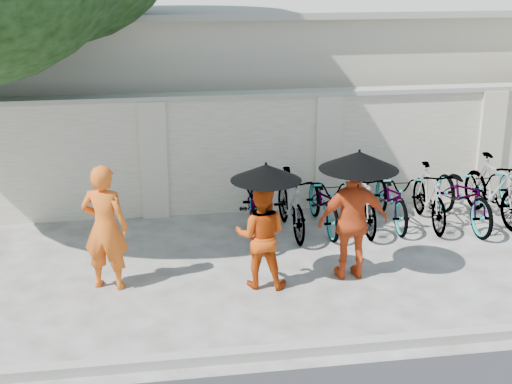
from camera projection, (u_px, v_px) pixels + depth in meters
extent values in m
plane|color=beige|center=(238.00, 291.00, 9.53)|extent=(80.00, 80.00, 0.00)
cube|color=#A0A093|center=(259.00, 353.00, 7.92)|extent=(40.00, 0.16, 0.12)
cube|color=white|center=(270.00, 153.00, 12.36)|extent=(20.00, 0.30, 2.00)
cube|color=beige|center=(284.00, 81.00, 15.88)|extent=(14.00, 6.00, 3.20)
imported|color=orange|center=(105.00, 228.00, 9.37)|extent=(0.73, 0.59, 1.72)
imported|color=#C7420C|center=(261.00, 236.00, 9.47)|extent=(0.82, 0.71, 1.45)
cylinder|color=black|center=(266.00, 202.00, 9.24)|extent=(0.02, 0.02, 0.81)
cone|color=black|center=(266.00, 172.00, 9.12)|extent=(0.92, 0.92, 0.21)
imported|color=#D74C1C|center=(353.00, 221.00, 9.68)|extent=(0.98, 0.42, 1.65)
cylinder|color=black|center=(358.00, 188.00, 9.45)|extent=(0.02, 0.02, 0.78)
cone|color=black|center=(359.00, 160.00, 9.33)|extent=(1.06, 1.06, 0.24)
imported|color=gray|center=(255.00, 205.00, 11.24)|extent=(0.88, 2.04, 1.04)
imported|color=gray|center=(291.00, 203.00, 11.35)|extent=(0.54, 1.72, 1.02)
imported|color=gray|center=(324.00, 202.00, 11.58)|extent=(0.64, 1.77, 0.92)
imported|color=gray|center=(361.00, 200.00, 11.54)|extent=(0.49, 1.67, 1.00)
imported|color=gray|center=(392.00, 197.00, 11.78)|extent=(0.71, 1.79, 0.93)
imported|color=gray|center=(429.00, 196.00, 11.71)|extent=(0.59, 1.70, 1.00)
imported|color=gray|center=(464.00, 195.00, 11.74)|extent=(0.75, 1.99, 1.03)
imported|color=gray|center=(495.00, 189.00, 11.91)|extent=(0.70, 1.87, 1.10)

